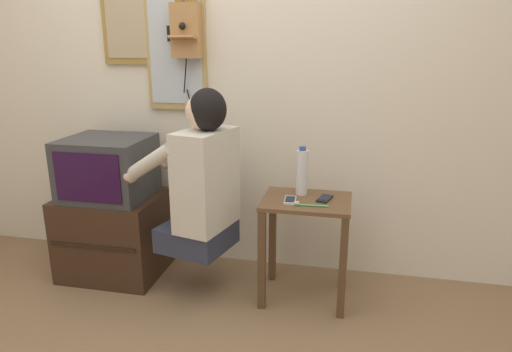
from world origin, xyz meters
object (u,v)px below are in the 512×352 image
at_px(television, 108,168).
at_px(wall_phone_antique, 187,29).
at_px(framed_picture, 134,19).
at_px(toothbrush, 309,205).
at_px(wall_mirror, 176,44).
at_px(cell_phone_held, 290,200).
at_px(water_bottle, 302,172).
at_px(cell_phone_spare, 325,198).
at_px(person, 201,178).

bearing_deg(television, wall_phone_antique, 33.54).
distance_m(wall_phone_antique, framed_picture, 0.36).
xyz_separation_m(framed_picture, toothbrush, (1.15, -0.47, -0.96)).
xyz_separation_m(television, wall_phone_antique, (0.43, 0.28, 0.80)).
xyz_separation_m(wall_mirror, cell_phone_held, (0.77, -0.41, -0.81)).
bearing_deg(wall_phone_antique, water_bottle, -17.79).
relative_size(cell_phone_spare, toothbrush, 0.75).
bearing_deg(cell_phone_held, wall_phone_antique, 148.95).
distance_m(television, toothbrush, 1.23).
relative_size(wall_mirror, cell_phone_spare, 5.83).
distance_m(television, wall_mirror, 0.85).
height_order(framed_picture, wall_mirror, framed_picture).
relative_size(wall_phone_antique, cell_phone_held, 5.83).
height_order(television, wall_phone_antique, wall_phone_antique).
distance_m(cell_phone_held, cell_phone_spare, 0.19).
bearing_deg(cell_phone_spare, cell_phone_held, -145.41).
distance_m(television, cell_phone_held, 1.12).
height_order(person, framed_picture, framed_picture).
distance_m(person, framed_picture, 1.11).
bearing_deg(water_bottle, wall_mirror, 161.35).
bearing_deg(television, toothbrush, -6.56).
relative_size(wall_phone_antique, wall_mirror, 0.94).
distance_m(wall_phone_antique, cell_phone_spare, 1.28).
bearing_deg(toothbrush, cell_phone_held, 58.83).
bearing_deg(water_bottle, wall_phone_antique, 162.21).
bearing_deg(framed_picture, television, -102.63).
relative_size(television, cell_phone_held, 3.83).
bearing_deg(cell_phone_spare, wall_mirror, 174.63).
xyz_separation_m(person, toothbrush, (0.60, -0.03, -0.10)).
relative_size(cell_phone_held, cell_phone_spare, 0.94).
bearing_deg(toothbrush, wall_phone_antique, 58.96).
bearing_deg(cell_phone_held, television, 172.84).
bearing_deg(television, wall_mirror, 43.67).
xyz_separation_m(person, wall_mirror, (-0.29, 0.44, 0.70)).
xyz_separation_m(wall_mirror, water_bottle, (0.82, -0.28, -0.68)).
bearing_deg(cell_phone_held, wall_mirror, 149.25).
bearing_deg(wall_mirror, television, -136.33).
distance_m(television, framed_picture, 0.92).
height_order(wall_mirror, cell_phone_spare, wall_mirror).
xyz_separation_m(wall_mirror, cell_phone_spare, (0.95, -0.34, -0.81)).
distance_m(person, cell_phone_spare, 0.68).
bearing_deg(television, cell_phone_spare, -0.74).
height_order(cell_phone_spare, water_bottle, water_bottle).
height_order(wall_phone_antique, cell_phone_held, wall_phone_antique).
xyz_separation_m(cell_phone_held, toothbrush, (0.11, -0.06, 0.00)).
distance_m(person, television, 0.64).
bearing_deg(wall_phone_antique, cell_phone_spare, -19.16).
relative_size(person, wall_mirror, 1.15).
bearing_deg(water_bottle, person, -163.17).
bearing_deg(person, water_bottle, -59.37).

